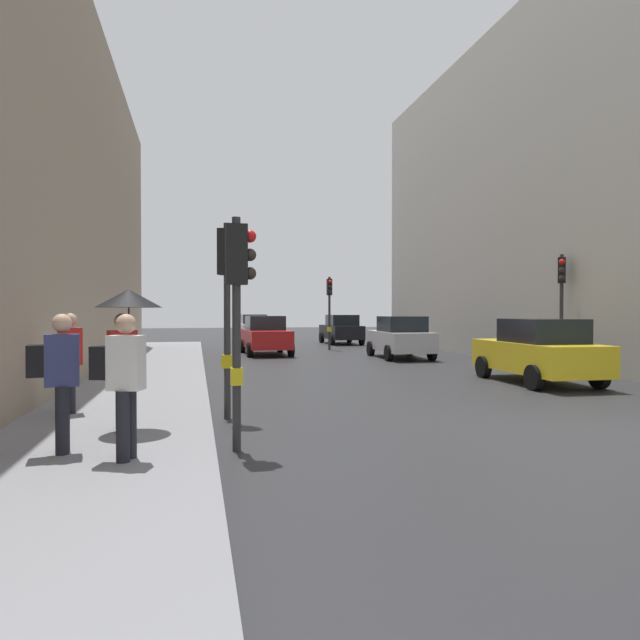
{
  "coord_description": "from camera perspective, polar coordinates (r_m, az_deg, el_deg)",
  "views": [
    {
      "loc": [
        -6.12,
        -7.95,
        1.96
      ],
      "look_at": [
        -1.76,
        11.64,
        1.65
      ],
      "focal_mm": 31.28,
      "sensor_mm": 36.0,
      "label": 1
    }
  ],
  "objects": [
    {
      "name": "ground_plane",
      "position": [
        10.22,
        24.97,
        -10.26
      ],
      "size": [
        120.0,
        120.0,
        0.0
      ],
      "primitive_type": "plane",
      "color": "#28282B"
    },
    {
      "name": "sidewalk_kerb",
      "position": [
        14.14,
        -17.99,
        -6.8
      ],
      "size": [
        3.18,
        40.0,
        0.16
      ],
      "primitive_type": "cube",
      "color": "gray",
      "rests_on": "ground"
    },
    {
      "name": "traffic_light_mid_street",
      "position": [
        19.87,
        23.48,
        2.77
      ],
      "size": [
        0.38,
        0.44,
        3.83
      ],
      "color": "#2D2D2D",
      "rests_on": "ground"
    },
    {
      "name": "traffic_light_near_left",
      "position": [
        7.88,
        -8.37,
        3.06
      ],
      "size": [
        0.43,
        0.25,
        3.27
      ],
      "color": "#2D2D2D",
      "rests_on": "ground"
    },
    {
      "name": "traffic_light_far_median",
      "position": [
        28.37,
        0.98,
        2.11
      ],
      "size": [
        0.25,
        0.43,
        3.73
      ],
      "color": "#2D2D2D",
      "rests_on": "ground"
    },
    {
      "name": "traffic_light_near_right",
      "position": [
        10.28,
        -9.36,
        3.66
      ],
      "size": [
        0.45,
        0.34,
        3.56
      ],
      "color": "#2D2D2D",
      "rests_on": "ground"
    },
    {
      "name": "car_dark_suv",
      "position": [
        33.75,
        2.19,
        -0.96
      ],
      "size": [
        2.03,
        4.2,
        1.76
      ],
      "color": "black",
      "rests_on": "ground"
    },
    {
      "name": "car_white_compact",
      "position": [
        38.07,
        -6.77,
        -0.76
      ],
      "size": [
        2.02,
        4.2,
        1.76
      ],
      "color": "silver",
      "rests_on": "ground"
    },
    {
      "name": "car_red_sedan",
      "position": [
        25.53,
        -5.59,
        -1.56
      ],
      "size": [
        2.12,
        4.25,
        1.76
      ],
      "color": "red",
      "rests_on": "ground"
    },
    {
      "name": "car_yellow_taxi",
      "position": [
        16.35,
        21.42,
        -2.98
      ],
      "size": [
        2.15,
        4.27,
        1.76
      ],
      "color": "yellow",
      "rests_on": "ground"
    },
    {
      "name": "car_silver_hatchback",
      "position": [
        23.63,
        8.21,
        -1.76
      ],
      "size": [
        2.16,
        4.27,
        1.76
      ],
      "color": "#BCBCC1",
      "rests_on": "ground"
    },
    {
      "name": "pedestrian_with_umbrella",
      "position": [
        9.02,
        -19.16,
        0.08
      ],
      "size": [
        1.0,
        1.0,
        2.14
      ],
      "color": "black",
      "rests_on": "sidewalk_kerb"
    },
    {
      "name": "pedestrian_with_grey_backpack",
      "position": [
        7.84,
        -25.2,
        -5.04
      ],
      "size": [
        0.63,
        0.38,
        1.77
      ],
      "color": "black",
      "rests_on": "sidewalk_kerb"
    },
    {
      "name": "pedestrian_with_black_backpack",
      "position": [
        7.18,
        -19.54,
        -5.54
      ],
      "size": [
        0.65,
        0.44,
        1.77
      ],
      "color": "black",
      "rests_on": "sidewalk_kerb"
    },
    {
      "name": "pedestrian_in_red_jacket",
      "position": [
        10.85,
        -24.2,
        -3.58
      ],
      "size": [
        0.45,
        0.35,
        1.77
      ],
      "color": "black",
      "rests_on": "sidewalk_kerb"
    }
  ]
}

